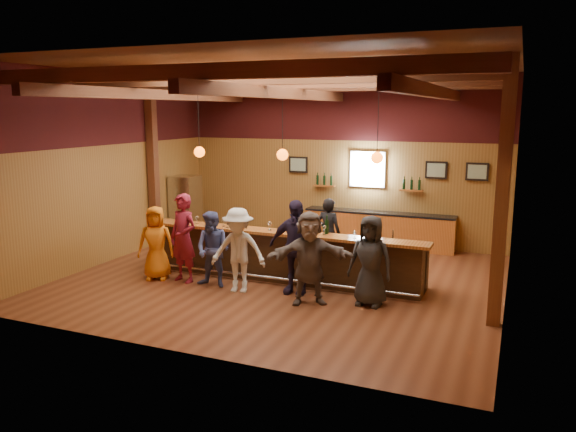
{
  "coord_description": "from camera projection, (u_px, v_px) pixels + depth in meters",
  "views": [
    {
      "loc": [
        4.59,
        -10.74,
        3.62
      ],
      "look_at": [
        0.0,
        0.3,
        1.35
      ],
      "focal_mm": 35.0,
      "sensor_mm": 36.0,
      "label": 1
    }
  ],
  "objects": [
    {
      "name": "room",
      "position": [
        284.0,
        130.0,
        11.61
      ],
      "size": [
        9.04,
        9.0,
        4.52
      ],
      "color": "brown",
      "rests_on": "ground"
    },
    {
      "name": "bar_counter",
      "position": [
        286.0,
        255.0,
        12.19
      ],
      "size": [
        6.3,
        1.07,
        1.11
      ],
      "color": "black",
      "rests_on": "ground"
    },
    {
      "name": "back_bar_cabinet",
      "position": [
        378.0,
        229.0,
        14.99
      ],
      "size": [
        4.0,
        0.52,
        0.95
      ],
      "color": "#984C1B",
      "rests_on": "ground"
    },
    {
      "name": "window",
      "position": [
        368.0,
        169.0,
        15.05
      ],
      "size": [
        0.95,
        0.09,
        0.95
      ],
      "color": "silver",
      "rests_on": "room"
    },
    {
      "name": "framed_pictures",
      "position": [
        400.0,
        169.0,
        14.7
      ],
      "size": [
        5.35,
        0.05,
        0.45
      ],
      "color": "black",
      "rests_on": "room"
    },
    {
      "name": "wine_shelves",
      "position": [
        367.0,
        185.0,
        15.07
      ],
      "size": [
        3.0,
        0.18,
        0.3
      ],
      "color": "#984C1B",
      "rests_on": "room"
    },
    {
      "name": "pendant_lights",
      "position": [
        282.0,
        154.0,
        11.65
      ],
      "size": [
        4.24,
        0.24,
        1.37
      ],
      "color": "black",
      "rests_on": "room"
    },
    {
      "name": "stainless_fridge",
      "position": [
        186.0,
        207.0,
        15.89
      ],
      "size": [
        0.7,
        0.7,
        1.8
      ],
      "primitive_type": "cube",
      "color": "silver",
      "rests_on": "ground"
    },
    {
      "name": "customer_orange",
      "position": [
        156.0,
        243.0,
        12.07
      ],
      "size": [
        0.92,
        0.77,
        1.6
      ],
      "primitive_type": "imported",
      "rotation": [
        0.0,
        0.0,
        0.38
      ],
      "color": "orange",
      "rests_on": "ground"
    },
    {
      "name": "customer_redvest",
      "position": [
        183.0,
        238.0,
        11.87
      ],
      "size": [
        0.77,
        0.6,
        1.89
      ],
      "primitive_type": "imported",
      "rotation": [
        0.0,
        0.0,
        -0.23
      ],
      "color": "maroon",
      "rests_on": "ground"
    },
    {
      "name": "customer_denim",
      "position": [
        213.0,
        249.0,
        11.55
      ],
      "size": [
        0.77,
        0.6,
        1.58
      ],
      "primitive_type": "imported",
      "rotation": [
        0.0,
        0.0,
        -0.01
      ],
      "color": "#434E87",
      "rests_on": "ground"
    },
    {
      "name": "customer_white",
      "position": [
        238.0,
        250.0,
        11.2
      ],
      "size": [
        1.22,
        0.85,
        1.71
      ],
      "primitive_type": "imported",
      "rotation": [
        0.0,
        0.0,
        0.21
      ],
      "color": "silver",
      "rests_on": "ground"
    },
    {
      "name": "customer_navy",
      "position": [
        295.0,
        247.0,
        11.1
      ],
      "size": [
        1.13,
        0.5,
        1.9
      ],
      "primitive_type": "imported",
      "rotation": [
        0.0,
        0.0,
        -0.03
      ],
      "color": "#231B37",
      "rests_on": "ground"
    },
    {
      "name": "customer_brown",
      "position": [
        309.0,
        258.0,
        10.51
      ],
      "size": [
        1.7,
        1.21,
        1.77
      ],
      "primitive_type": "imported",
      "rotation": [
        0.0,
        0.0,
        0.47
      ],
      "color": "#645650",
      "rests_on": "ground"
    },
    {
      "name": "customer_dark",
      "position": [
        370.0,
        261.0,
        10.43
      ],
      "size": [
        0.87,
        0.6,
        1.71
      ],
      "primitive_type": "imported",
      "rotation": [
        0.0,
        0.0,
        -0.07
      ],
      "color": "#252527",
      "rests_on": "ground"
    },
    {
      "name": "bartender",
      "position": [
        328.0,
        233.0,
        12.9
      ],
      "size": [
        0.64,
        0.47,
        1.65
      ],
      "primitive_type": "imported",
      "rotation": [
        0.0,
        0.0,
        3.02
      ],
      "color": "black",
      "rests_on": "ground"
    },
    {
      "name": "ice_bucket",
      "position": [
        295.0,
        227.0,
        11.67
      ],
      "size": [
        0.21,
        0.21,
        0.23
      ],
      "primitive_type": "cylinder",
      "color": "brown",
      "rests_on": "bar_counter"
    },
    {
      "name": "bottle_a",
      "position": [
        318.0,
        227.0,
        11.6
      ],
      "size": [
        0.07,
        0.07,
        0.31
      ],
      "color": "black",
      "rests_on": "bar_counter"
    },
    {
      "name": "bottle_b",
      "position": [
        327.0,
        226.0,
        11.52
      ],
      "size": [
        0.08,
        0.08,
        0.39
      ],
      "color": "black",
      "rests_on": "bar_counter"
    },
    {
      "name": "glass_a",
      "position": [
        180.0,
        216.0,
        12.74
      ],
      "size": [
        0.09,
        0.09,
        0.2
      ],
      "color": "silver",
      "rests_on": "bar_counter"
    },
    {
      "name": "glass_b",
      "position": [
        197.0,
        218.0,
        12.55
      ],
      "size": [
        0.08,
        0.08,
        0.18
      ],
      "color": "silver",
      "rests_on": "bar_counter"
    },
    {
      "name": "glass_c",
      "position": [
        223.0,
        220.0,
        12.25
      ],
      "size": [
        0.08,
        0.08,
        0.18
      ],
      "color": "silver",
      "rests_on": "bar_counter"
    },
    {
      "name": "glass_d",
      "position": [
        227.0,
        222.0,
        12.1
      ],
      "size": [
        0.08,
        0.08,
        0.17
      ],
      "color": "silver",
      "rests_on": "bar_counter"
    },
    {
      "name": "glass_e",
      "position": [
        270.0,
        224.0,
        11.86
      ],
      "size": [
        0.08,
        0.08,
        0.19
      ],
      "color": "silver",
      "rests_on": "bar_counter"
    },
    {
      "name": "glass_f",
      "position": [
        324.0,
        228.0,
        11.44
      ],
      "size": [
        0.09,
        0.09,
        0.2
      ],
      "color": "silver",
      "rests_on": "bar_counter"
    },
    {
      "name": "glass_g",
      "position": [
        355.0,
        233.0,
        11.11
      ],
      "size": [
        0.07,
        0.07,
        0.16
      ],
      "color": "silver",
      "rests_on": "bar_counter"
    },
    {
      "name": "glass_h",
      "position": [
        371.0,
        233.0,
        11.08
      ],
      "size": [
        0.07,
        0.07,
        0.16
      ],
      "color": "silver",
      "rests_on": "bar_counter"
    }
  ]
}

